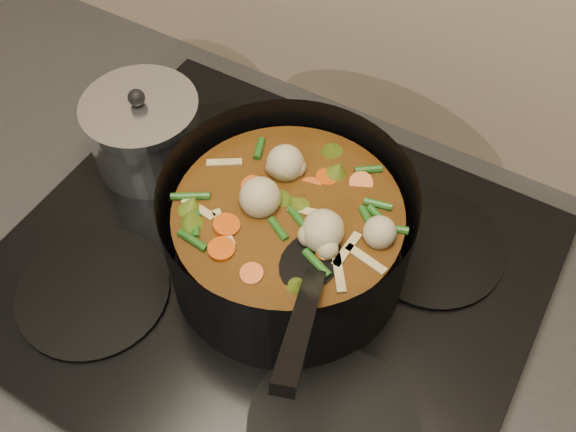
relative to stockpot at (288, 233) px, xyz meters
The scene contains 4 objects.
counter 0.54m from the stockpot, 132.99° to the right, with size 2.64×0.64×0.91m.
stovetop 0.08m from the stockpot, 132.99° to the right, with size 0.62×0.54×0.03m.
stockpot is the anchor object (origin of this frame).
saucepan 0.25m from the stockpot, 167.77° to the left, with size 0.15×0.15×0.12m.
Camera 1 is at (0.23, 1.59, 1.59)m, focal length 40.00 mm.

